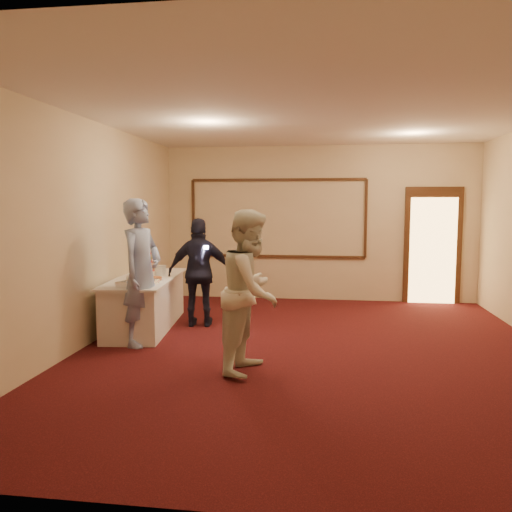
{
  "coord_description": "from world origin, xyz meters",
  "views": [
    {
      "loc": [
        0.11,
        -6.3,
        1.88
      ],
      "look_at": [
        -0.83,
        0.6,
        1.15
      ],
      "focal_mm": 35.0,
      "sensor_mm": 36.0,
      "label": 1
    }
  ],
  "objects_px": {
    "plate_stack_a": "(147,273)",
    "woman": "(251,291)",
    "pavlova_tray": "(138,280)",
    "man": "(141,272)",
    "guest": "(200,272)",
    "buffet_table": "(146,302)",
    "plate_stack_b": "(160,270)",
    "tart": "(154,279)",
    "cupcake_stand": "(150,262)"
  },
  "relations": [
    {
      "from": "plate_stack_a",
      "to": "woman",
      "type": "bearing_deg",
      "value": -43.19
    },
    {
      "from": "pavlova_tray",
      "to": "man",
      "type": "xyz_separation_m",
      "value": [
        0.11,
        -0.14,
        0.12
      ]
    },
    {
      "from": "guest",
      "to": "buffet_table",
      "type": "bearing_deg",
      "value": 8.34
    },
    {
      "from": "plate_stack_a",
      "to": "plate_stack_b",
      "type": "xyz_separation_m",
      "value": [
        0.13,
        0.25,
        0.0
      ]
    },
    {
      "from": "tart",
      "to": "guest",
      "type": "relative_size",
      "value": 0.16
    },
    {
      "from": "buffet_table",
      "to": "cupcake_stand",
      "type": "relative_size",
      "value": 5.92
    },
    {
      "from": "cupcake_stand",
      "to": "guest",
      "type": "bearing_deg",
      "value": -29.77
    },
    {
      "from": "woman",
      "to": "tart",
      "type": "bearing_deg",
      "value": 59.45
    },
    {
      "from": "tart",
      "to": "man",
      "type": "distance_m",
      "value": 0.61
    },
    {
      "from": "plate_stack_a",
      "to": "pavlova_tray",
      "type": "bearing_deg",
      "value": -78.52
    },
    {
      "from": "woman",
      "to": "guest",
      "type": "relative_size",
      "value": 1.09
    },
    {
      "from": "woman",
      "to": "guest",
      "type": "distance_m",
      "value": 2.23
    },
    {
      "from": "cupcake_stand",
      "to": "buffet_table",
      "type": "bearing_deg",
      "value": -75.5
    },
    {
      "from": "pavlova_tray",
      "to": "woman",
      "type": "height_order",
      "value": "woman"
    },
    {
      "from": "tart",
      "to": "guest",
      "type": "distance_m",
      "value": 0.76
    },
    {
      "from": "tart",
      "to": "guest",
      "type": "xyz_separation_m",
      "value": [
        0.56,
        0.52,
        0.04
      ]
    },
    {
      "from": "tart",
      "to": "plate_stack_b",
      "type": "bearing_deg",
      "value": 98.87
    },
    {
      "from": "cupcake_stand",
      "to": "guest",
      "type": "relative_size",
      "value": 0.24
    },
    {
      "from": "cupcake_stand",
      "to": "plate_stack_b",
      "type": "bearing_deg",
      "value": -55.97
    },
    {
      "from": "plate_stack_a",
      "to": "guest",
      "type": "relative_size",
      "value": 0.11
    },
    {
      "from": "pavlova_tray",
      "to": "plate_stack_a",
      "type": "height_order",
      "value": "pavlova_tray"
    },
    {
      "from": "plate_stack_a",
      "to": "guest",
      "type": "height_order",
      "value": "guest"
    },
    {
      "from": "buffet_table",
      "to": "man",
      "type": "distance_m",
      "value": 1.1
    },
    {
      "from": "tart",
      "to": "woman",
      "type": "relative_size",
      "value": 0.15
    },
    {
      "from": "plate_stack_b",
      "to": "woman",
      "type": "relative_size",
      "value": 0.1
    },
    {
      "from": "plate_stack_b",
      "to": "woman",
      "type": "height_order",
      "value": "woman"
    },
    {
      "from": "woman",
      "to": "plate_stack_a",
      "type": "bearing_deg",
      "value": 57.46
    },
    {
      "from": "buffet_table",
      "to": "woman",
      "type": "distance_m",
      "value": 2.6
    },
    {
      "from": "plate_stack_a",
      "to": "man",
      "type": "height_order",
      "value": "man"
    },
    {
      "from": "tart",
      "to": "woman",
      "type": "height_order",
      "value": "woman"
    },
    {
      "from": "pavlova_tray",
      "to": "plate_stack_a",
      "type": "bearing_deg",
      "value": 101.48
    },
    {
      "from": "buffet_table",
      "to": "plate_stack_a",
      "type": "xyz_separation_m",
      "value": [
        0.02,
        0.01,
        0.46
      ]
    },
    {
      "from": "buffet_table",
      "to": "plate_stack_b",
      "type": "height_order",
      "value": "plate_stack_b"
    },
    {
      "from": "woman",
      "to": "cupcake_stand",
      "type": "bearing_deg",
      "value": 50.14
    },
    {
      "from": "buffet_table",
      "to": "plate_stack_b",
      "type": "xyz_separation_m",
      "value": [
        0.15,
        0.26,
        0.46
      ]
    },
    {
      "from": "plate_stack_a",
      "to": "tart",
      "type": "bearing_deg",
      "value": -54.59
    },
    {
      "from": "buffet_table",
      "to": "man",
      "type": "height_order",
      "value": "man"
    },
    {
      "from": "pavlova_tray",
      "to": "cupcake_stand",
      "type": "height_order",
      "value": "cupcake_stand"
    },
    {
      "from": "woman",
      "to": "guest",
      "type": "height_order",
      "value": "woman"
    },
    {
      "from": "man",
      "to": "woman",
      "type": "distance_m",
      "value": 1.81
    },
    {
      "from": "plate_stack_a",
      "to": "guest",
      "type": "bearing_deg",
      "value": 15.07
    },
    {
      "from": "man",
      "to": "buffet_table",
      "type": "bearing_deg",
      "value": 30.74
    },
    {
      "from": "tart",
      "to": "woman",
      "type": "bearing_deg",
      "value": -41.2
    },
    {
      "from": "cupcake_stand",
      "to": "man",
      "type": "relative_size",
      "value": 0.2
    },
    {
      "from": "cupcake_stand",
      "to": "plate_stack_b",
      "type": "relative_size",
      "value": 2.14
    },
    {
      "from": "pavlova_tray",
      "to": "guest",
      "type": "bearing_deg",
      "value": 57.15
    },
    {
      "from": "buffet_table",
      "to": "tart",
      "type": "distance_m",
      "value": 0.56
    },
    {
      "from": "cupcake_stand",
      "to": "tart",
      "type": "bearing_deg",
      "value": -67.8
    },
    {
      "from": "plate_stack_b",
      "to": "tart",
      "type": "xyz_separation_m",
      "value": [
        0.09,
        -0.56,
        -0.05
      ]
    },
    {
      "from": "guest",
      "to": "plate_stack_b",
      "type": "bearing_deg",
      "value": -11.02
    }
  ]
}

